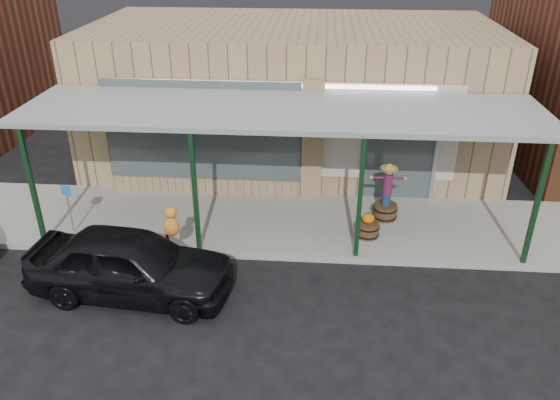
# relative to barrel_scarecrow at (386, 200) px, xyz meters

# --- Properties ---
(ground) EXTENTS (120.00, 120.00, 0.00)m
(ground) POSITION_rel_barrel_scarecrow_xyz_m (-2.61, -3.94, -0.66)
(ground) COLOR black
(ground) RESTS_ON ground
(sidewalk) EXTENTS (40.00, 3.20, 0.15)m
(sidewalk) POSITION_rel_barrel_scarecrow_xyz_m (-2.61, -0.34, -0.59)
(sidewalk) COLOR gray
(sidewalk) RESTS_ON ground
(storefront) EXTENTS (12.00, 6.25, 4.20)m
(storefront) POSITION_rel_barrel_scarecrow_xyz_m (-2.61, 4.22, 1.43)
(storefront) COLOR #8E8157
(storefront) RESTS_ON ground
(awning) EXTENTS (12.00, 3.00, 3.04)m
(awning) POSITION_rel_barrel_scarecrow_xyz_m (-2.61, -0.38, 2.35)
(awning) COLOR slate
(awning) RESTS_ON ground
(block_buildings_near) EXTENTS (61.00, 8.00, 8.00)m
(block_buildings_near) POSITION_rel_barrel_scarecrow_xyz_m (-0.60, 5.26, 3.10)
(block_buildings_near) COLOR brown
(block_buildings_near) RESTS_ON ground
(barrel_scarecrow) EXTENTS (0.92, 0.71, 1.52)m
(barrel_scarecrow) POSITION_rel_barrel_scarecrow_xyz_m (0.00, 0.00, 0.00)
(barrel_scarecrow) COLOR #503720
(barrel_scarecrow) RESTS_ON sidewalk
(barrel_pumpkin) EXTENTS (0.69, 0.69, 0.65)m
(barrel_pumpkin) POSITION_rel_barrel_scarecrow_xyz_m (-0.50, -0.92, -0.28)
(barrel_pumpkin) COLOR #503720
(barrel_pumpkin) RESTS_ON sidewalk
(handicap_sign) EXTENTS (0.26, 0.08, 1.27)m
(handicap_sign) POSITION_rel_barrel_scarecrow_xyz_m (-7.61, -1.31, 0.30)
(handicap_sign) COLOR gray
(handicap_sign) RESTS_ON sidewalk
(parked_sedan) EXTENTS (4.32, 2.12, 1.55)m
(parked_sedan) POSITION_rel_barrel_scarecrow_xyz_m (-5.46, -3.33, 0.05)
(parked_sedan) COLOR black
(parked_sedan) RESTS_ON ground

